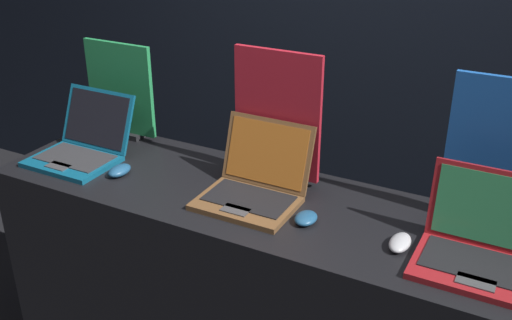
{
  "coord_description": "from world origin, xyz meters",
  "views": [
    {
      "loc": [
        0.87,
        -1.37,
        2.0
      ],
      "look_at": [
        -0.01,
        0.29,
        1.11
      ],
      "focal_mm": 42.0,
      "sensor_mm": 36.0,
      "label": 1
    }
  ],
  "objects_px": {
    "promo_stand_middle": "(277,120)",
    "laptop_back": "(486,247)",
    "laptop_middle": "(255,183)",
    "promo_stand_back": "(508,160)",
    "laptop_front": "(82,144)",
    "mouse_middle": "(306,218)",
    "mouse_front": "(120,170)",
    "promo_stand_front": "(121,93)",
    "mouse_back": "(400,243)"
  },
  "relations": [
    {
      "from": "promo_stand_middle",
      "to": "laptop_back",
      "type": "distance_m",
      "value": 0.84
    },
    {
      "from": "laptop_middle",
      "to": "promo_stand_back",
      "type": "height_order",
      "value": "promo_stand_back"
    },
    {
      "from": "promo_stand_middle",
      "to": "laptop_back",
      "type": "bearing_deg",
      "value": -15.33
    },
    {
      "from": "laptop_front",
      "to": "mouse_middle",
      "type": "relative_size",
      "value": 3.63
    },
    {
      "from": "mouse_front",
      "to": "mouse_middle",
      "type": "bearing_deg",
      "value": 0.92
    },
    {
      "from": "promo_stand_middle",
      "to": "promo_stand_front",
      "type": "bearing_deg",
      "value": 175.46
    },
    {
      "from": "promo_stand_front",
      "to": "laptop_middle",
      "type": "height_order",
      "value": "promo_stand_front"
    },
    {
      "from": "laptop_back",
      "to": "mouse_front",
      "type": "bearing_deg",
      "value": -178.36
    },
    {
      "from": "laptop_middle",
      "to": "mouse_front",
      "type": "bearing_deg",
      "value": -171.64
    },
    {
      "from": "mouse_front",
      "to": "promo_stand_middle",
      "type": "bearing_deg",
      "value": 24.96
    },
    {
      "from": "mouse_middle",
      "to": "laptop_back",
      "type": "height_order",
      "value": "laptop_back"
    },
    {
      "from": "promo_stand_front",
      "to": "promo_stand_middle",
      "type": "bearing_deg",
      "value": -4.54
    },
    {
      "from": "laptop_front",
      "to": "mouse_middle",
      "type": "bearing_deg",
      "value": -2.45
    },
    {
      "from": "promo_stand_middle",
      "to": "mouse_middle",
      "type": "bearing_deg",
      "value": -46.62
    },
    {
      "from": "promo_stand_front",
      "to": "laptop_back",
      "type": "xyz_separation_m",
      "value": [
        1.57,
        -0.28,
        -0.14
      ]
    },
    {
      "from": "laptop_front",
      "to": "promo_stand_back",
      "type": "relative_size",
      "value": 0.69
    },
    {
      "from": "laptop_front",
      "to": "laptop_back",
      "type": "bearing_deg",
      "value": -0.63
    },
    {
      "from": "mouse_front",
      "to": "promo_stand_middle",
      "type": "distance_m",
      "value": 0.64
    },
    {
      "from": "laptop_middle",
      "to": "laptop_back",
      "type": "xyz_separation_m",
      "value": [
        0.79,
        -0.04,
        0.0
      ]
    },
    {
      "from": "laptop_front",
      "to": "mouse_back",
      "type": "distance_m",
      "value": 1.33
    },
    {
      "from": "laptop_front",
      "to": "mouse_back",
      "type": "bearing_deg",
      "value": -1.84
    },
    {
      "from": "laptop_front",
      "to": "mouse_back",
      "type": "xyz_separation_m",
      "value": [
        1.33,
        -0.04,
        -0.04
      ]
    },
    {
      "from": "laptop_back",
      "to": "mouse_middle",
      "type": "bearing_deg",
      "value": -177.37
    },
    {
      "from": "laptop_front",
      "to": "mouse_back",
      "type": "height_order",
      "value": "laptop_front"
    },
    {
      "from": "laptop_front",
      "to": "mouse_middle",
      "type": "height_order",
      "value": "laptop_front"
    },
    {
      "from": "mouse_front",
      "to": "promo_stand_front",
      "type": "xyz_separation_m",
      "value": [
        -0.23,
        0.32,
        0.18
      ]
    },
    {
      "from": "laptop_middle",
      "to": "laptop_back",
      "type": "distance_m",
      "value": 0.79
    },
    {
      "from": "promo_stand_middle",
      "to": "promo_stand_back",
      "type": "height_order",
      "value": "promo_stand_back"
    },
    {
      "from": "laptop_front",
      "to": "promo_stand_middle",
      "type": "bearing_deg",
      "value": 14.3
    },
    {
      "from": "laptop_middle",
      "to": "promo_stand_back",
      "type": "bearing_deg",
      "value": 14.09
    },
    {
      "from": "promo_stand_middle",
      "to": "mouse_back",
      "type": "relative_size",
      "value": 4.31
    },
    {
      "from": "promo_stand_front",
      "to": "mouse_front",
      "type": "bearing_deg",
      "value": -53.57
    },
    {
      "from": "promo_stand_middle",
      "to": "promo_stand_back",
      "type": "bearing_deg",
      "value": 1.73
    },
    {
      "from": "promo_stand_middle",
      "to": "laptop_back",
      "type": "xyz_separation_m",
      "value": [
        0.79,
        -0.22,
        -0.18
      ]
    },
    {
      "from": "promo_stand_front",
      "to": "promo_stand_middle",
      "type": "distance_m",
      "value": 0.78
    },
    {
      "from": "mouse_front",
      "to": "mouse_middle",
      "type": "relative_size",
      "value": 1.1
    },
    {
      "from": "laptop_front",
      "to": "promo_stand_middle",
      "type": "distance_m",
      "value": 0.83
    },
    {
      "from": "promo_stand_back",
      "to": "mouse_front",
      "type": "bearing_deg",
      "value": -168.23
    },
    {
      "from": "mouse_back",
      "to": "mouse_middle",
      "type": "bearing_deg",
      "value": -179.9
    },
    {
      "from": "laptop_front",
      "to": "promo_stand_front",
      "type": "height_order",
      "value": "promo_stand_front"
    },
    {
      "from": "promo_stand_front",
      "to": "mouse_middle",
      "type": "distance_m",
      "value": 1.07
    },
    {
      "from": "laptop_back",
      "to": "promo_stand_back",
      "type": "height_order",
      "value": "promo_stand_back"
    },
    {
      "from": "mouse_front",
      "to": "promo_stand_middle",
      "type": "relative_size",
      "value": 0.21
    },
    {
      "from": "laptop_front",
      "to": "promo_stand_back",
      "type": "bearing_deg",
      "value": 8.08
    },
    {
      "from": "mouse_front",
      "to": "promo_stand_middle",
      "type": "height_order",
      "value": "promo_stand_middle"
    },
    {
      "from": "mouse_back",
      "to": "laptop_middle",
      "type": "bearing_deg",
      "value": 172.96
    },
    {
      "from": "laptop_middle",
      "to": "mouse_middle",
      "type": "height_order",
      "value": "laptop_middle"
    },
    {
      "from": "laptop_middle",
      "to": "mouse_back",
      "type": "distance_m",
      "value": 0.55
    },
    {
      "from": "promo_stand_front",
      "to": "promo_stand_back",
      "type": "bearing_deg",
      "value": -1.39
    },
    {
      "from": "laptop_middle",
      "to": "promo_stand_middle",
      "type": "bearing_deg",
      "value": 90.0
    }
  ]
}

